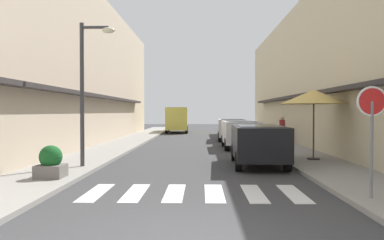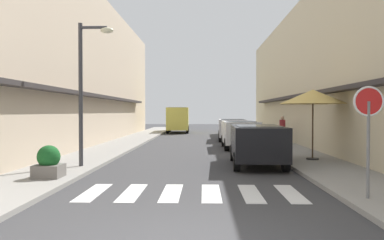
% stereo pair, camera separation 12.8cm
% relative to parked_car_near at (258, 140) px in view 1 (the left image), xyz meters
% --- Properties ---
extents(ground_plane, '(85.73, 85.73, 0.00)m').
position_rel_parked_car_near_xyz_m(ground_plane, '(-2.23, 6.83, -0.92)').
color(ground_plane, '#38383A').
extents(sidewalk_left, '(2.34, 54.56, 0.12)m').
position_rel_parked_car_near_xyz_m(sidewalk_left, '(-6.68, 6.83, -0.86)').
color(sidewalk_left, gray).
rests_on(sidewalk_left, ground_plane).
extents(sidewalk_right, '(2.34, 54.56, 0.12)m').
position_rel_parked_car_near_xyz_m(sidewalk_right, '(2.22, 6.83, -0.86)').
color(sidewalk_right, gray).
rests_on(sidewalk_right, ground_plane).
extents(building_row_left, '(5.50, 37.07, 8.81)m').
position_rel_parked_car_near_xyz_m(building_row_left, '(-10.35, 7.78, 3.48)').
color(building_row_left, '#C6B299').
rests_on(building_row_left, ground_plane).
extents(building_row_right, '(5.50, 37.07, 8.13)m').
position_rel_parked_car_near_xyz_m(building_row_right, '(5.89, 7.78, 3.14)').
color(building_row_right, beige).
rests_on(building_row_right, ground_plane).
extents(crosswalk, '(5.20, 2.20, 0.01)m').
position_rel_parked_car_near_xyz_m(crosswalk, '(-2.23, -4.96, -0.92)').
color(crosswalk, silver).
rests_on(crosswalk, ground_plane).
extents(parked_car_near, '(1.92, 4.37, 1.47)m').
position_rel_parked_car_near_xyz_m(parked_car_near, '(0.00, 0.00, 0.00)').
color(parked_car_near, black).
rests_on(parked_car_near, ground_plane).
extents(parked_car_mid, '(1.84, 3.97, 1.47)m').
position_rel_parked_car_near_xyz_m(parked_car_mid, '(0.00, 6.79, -0.00)').
color(parked_car_mid, silver).
rests_on(parked_car_mid, ground_plane).
extents(parked_car_far, '(1.92, 4.44, 1.47)m').
position_rel_parked_car_near_xyz_m(parked_car_far, '(-0.00, 12.74, 0.00)').
color(parked_car_far, silver).
rests_on(parked_car_far, ground_plane).
extents(delivery_van, '(2.12, 5.45, 2.37)m').
position_rel_parked_car_near_xyz_m(delivery_van, '(-4.31, 23.30, 0.48)').
color(delivery_van, '#D8CC4C').
rests_on(delivery_van, ground_plane).
extents(round_street_sign, '(0.65, 0.07, 2.38)m').
position_rel_parked_car_near_xyz_m(round_street_sign, '(1.55, -5.97, 1.02)').
color(round_street_sign, slate).
rests_on(round_street_sign, sidewalk_right).
extents(street_lamp, '(1.19, 0.28, 4.83)m').
position_rel_parked_car_near_xyz_m(street_lamp, '(-5.88, -1.09, 2.18)').
color(street_lamp, '#38383D').
rests_on(street_lamp, sidewalk_left).
extents(cafe_umbrella, '(2.54, 2.54, 2.69)m').
position_rel_parked_car_near_xyz_m(cafe_umbrella, '(2.26, 1.01, 1.60)').
color(cafe_umbrella, '#262626').
rests_on(cafe_umbrella, sidewalk_right).
extents(planter_corner, '(0.74, 0.74, 0.90)m').
position_rel_parked_car_near_xyz_m(planter_corner, '(-6.27, -3.46, -0.39)').
color(planter_corner, slate).
rests_on(planter_corner, sidewalk_left).
extents(pedestrian_walking_near, '(0.34, 0.34, 1.59)m').
position_rel_parked_car_near_xyz_m(pedestrian_walking_near, '(2.65, 8.89, 0.03)').
color(pedestrian_walking_near, '#282B33').
rests_on(pedestrian_walking_near, sidewalk_right).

